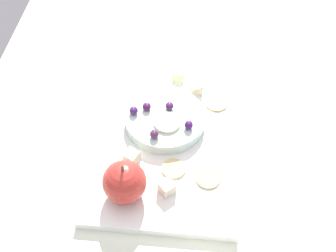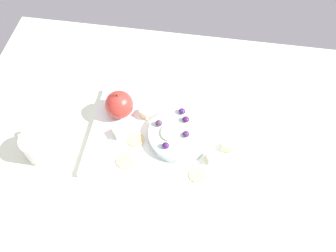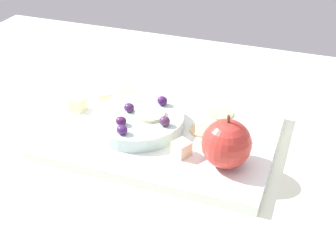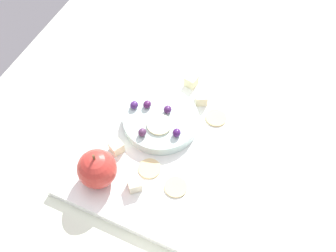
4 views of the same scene
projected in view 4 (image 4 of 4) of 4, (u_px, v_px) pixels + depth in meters
The scene contains 18 objects.
table at pixel (176, 139), 97.87cm from camera, with size 124.38×91.37×4.06cm, color silver.
platter at pixel (155, 143), 93.73cm from camera, with size 39.51×28.89×1.89cm, color white.
serving_dish at pixel (161, 121), 94.47cm from camera, with size 16.53×16.53×2.44cm, color silver.
apple_whole at pixel (97, 169), 84.57cm from camera, with size 7.90×7.90×7.90cm, color #B9322B.
apple_stem at pixel (94, 157), 80.82cm from camera, with size 0.50×0.50×1.20cm, color brown.
cheese_cube_0 at pixel (135, 184), 85.63cm from camera, with size 2.54×2.54×2.54cm, color beige.
cheese_cube_1 at pixel (201, 99), 97.86cm from camera, with size 2.54×2.54×2.54cm, color beige.
cheese_cube_2 at pixel (191, 81), 100.83cm from camera, with size 2.54×2.54×2.54cm, color beige.
cheese_cube_3 at pixel (116, 147), 90.55cm from camera, with size 2.54×2.54×2.54cm, color beige.
cracker_0 at pixel (149, 169), 88.86cm from camera, with size 4.67×4.67×0.40cm, color #D8BE81.
cracker_1 at pixel (176, 187), 86.48cm from camera, with size 4.67×4.67×0.40cm, color #D5BE83.
cracker_2 at pixel (216, 118), 96.13cm from camera, with size 4.67×4.67×0.40cm, color #E1C281.
grape_0 at pixel (168, 109), 93.64cm from camera, with size 1.89×1.70×1.63cm, color #462156.
grape_1 at pixel (147, 104), 94.48cm from camera, with size 1.89×1.70×1.55cm, color #471A4B.
grape_2 at pixel (177, 133), 90.13cm from camera, with size 1.89×1.70×1.76cm, color #41195B.
grape_3 at pixel (142, 132), 90.20cm from camera, with size 1.89×1.70×1.74cm, color #4D2B4C.
grape_4 at pixel (135, 104), 94.51cm from camera, with size 1.89×1.70×1.58cm, color #422061.
apple_slice_0 at pixel (159, 125), 91.99cm from camera, with size 5.32×5.32×0.60cm, color #EFEAB3.
Camera 4 is at (48.88, 20.71, 84.32)cm, focal length 46.35 mm.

